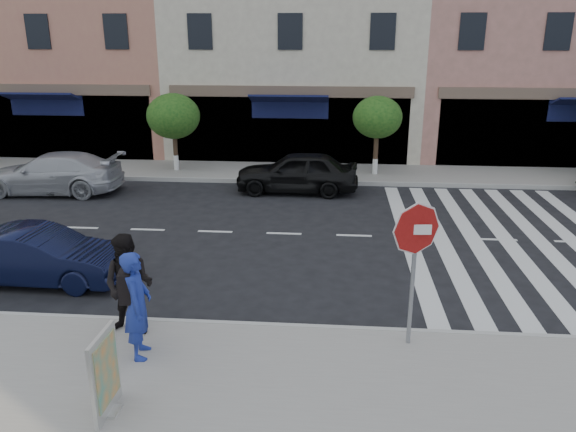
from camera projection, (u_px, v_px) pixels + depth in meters
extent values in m
plane|color=black|center=(268.00, 296.00, 12.27)|extent=(120.00, 120.00, 0.00)
cube|color=gray|center=(239.00, 400.00, 8.70)|extent=(60.00, 4.50, 0.15)
cube|color=gray|center=(299.00, 173.00, 22.66)|extent=(60.00, 3.00, 0.15)
cube|color=beige|center=(298.00, 31.00, 26.68)|extent=(11.00, 9.00, 11.00)
cube|color=tan|center=(562.00, 8.00, 25.42)|extent=(13.00, 9.00, 13.00)
cylinder|color=#473323|center=(176.00, 150.00, 22.59)|extent=(0.18, 0.18, 1.60)
cylinder|color=silver|center=(176.00, 162.00, 22.74)|extent=(0.20, 0.20, 0.60)
ellipsoid|color=#164413|center=(173.00, 116.00, 22.16)|extent=(2.10, 2.10, 1.79)
cylinder|color=#473323|center=(376.00, 152.00, 21.94)|extent=(0.18, 0.18, 1.71)
cylinder|color=silver|center=(375.00, 166.00, 22.11)|extent=(0.20, 0.20, 0.60)
ellipsoid|color=#164413|center=(377.00, 117.00, 21.51)|extent=(1.90, 1.90, 1.62)
cylinder|color=gray|center=(412.00, 282.00, 9.78)|extent=(0.08, 0.08, 2.41)
cylinder|color=white|center=(417.00, 229.00, 9.46)|extent=(0.94, 0.09, 0.94)
cylinder|color=#9E1411|center=(417.00, 229.00, 9.45)|extent=(0.88, 0.10, 0.88)
cube|color=white|center=(417.00, 230.00, 9.42)|extent=(0.49, 0.06, 0.18)
imported|color=navy|center=(138.00, 305.00, 9.48)|extent=(0.58, 0.77, 1.92)
imported|color=black|center=(129.00, 285.00, 10.21)|extent=(0.98, 0.79, 1.93)
cube|color=beige|center=(109.00, 411.00, 8.29)|extent=(0.31, 0.31, 0.04)
cube|color=beige|center=(105.00, 374.00, 8.09)|extent=(0.08, 0.85, 1.30)
cube|color=#D88C3F|center=(107.00, 371.00, 8.07)|extent=(0.04, 0.70, 1.00)
imported|color=black|center=(39.00, 256.00, 12.77)|extent=(3.93, 1.44, 1.29)
imported|color=#AAABAF|center=(52.00, 173.00, 19.91)|extent=(4.99, 2.16, 1.43)
imported|color=black|center=(297.00, 172.00, 20.00)|extent=(4.38, 1.84, 1.48)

